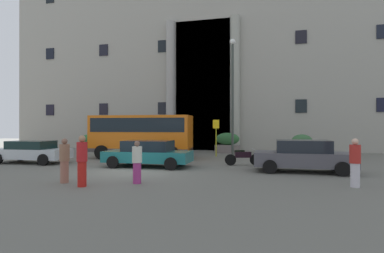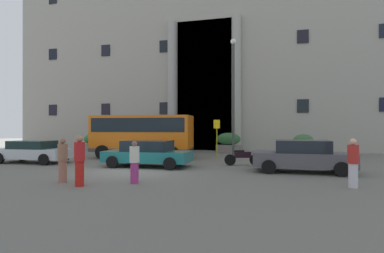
% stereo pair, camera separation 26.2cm
% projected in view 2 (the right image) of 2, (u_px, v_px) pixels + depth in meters
% --- Properties ---
extents(ground_plane, '(80.00, 64.00, 0.12)m').
position_uv_depth(ground_plane, '(132.00, 171.00, 14.48)').
color(ground_plane, '#626159').
extents(office_building_facade, '(37.63, 9.67, 17.27)m').
position_uv_depth(office_building_facade, '(206.00, 64.00, 31.41)').
color(office_building_facade, '#9D998D').
rests_on(office_building_facade, ground_plane).
extents(orange_minibus, '(6.77, 3.08, 2.83)m').
position_uv_depth(orange_minibus, '(143.00, 133.00, 20.27)').
color(orange_minibus, orange).
rests_on(orange_minibus, ground_plane).
extents(bus_stop_sign, '(0.44, 0.08, 2.58)m').
position_uv_depth(bus_stop_sign, '(217.00, 134.00, 21.21)').
color(bus_stop_sign, '#9FA016').
rests_on(bus_stop_sign, ground_plane).
extents(hedge_planter_far_west, '(1.57, 0.90, 1.53)m').
position_uv_depth(hedge_planter_far_west, '(303.00, 145.00, 22.11)').
color(hedge_planter_far_west, slate).
rests_on(hedge_planter_far_west, ground_plane).
extents(hedge_planter_far_east, '(1.94, 0.77, 1.61)m').
position_uv_depth(hedge_planter_far_east, '(229.00, 143.00, 23.87)').
color(hedge_planter_far_east, slate).
rests_on(hedge_planter_far_east, ground_plane).
extents(hedge_planter_east, '(1.44, 0.75, 1.44)m').
position_uv_depth(hedge_planter_east, '(91.00, 143.00, 26.49)').
color(hedge_planter_east, gray).
rests_on(hedge_planter_east, ground_plane).
extents(hedge_planter_entrance_right, '(1.98, 0.83, 1.36)m').
position_uv_depth(hedge_planter_entrance_right, '(180.00, 144.00, 24.69)').
color(hedge_planter_entrance_right, gray).
rests_on(hedge_planter_entrance_right, ground_plane).
extents(parked_compact_extra, '(4.48, 2.15, 1.37)m').
position_uv_depth(parked_compact_extra, '(148.00, 153.00, 15.77)').
color(parked_compact_extra, '#196567').
rests_on(parked_compact_extra, ground_plane).
extents(parked_estate_mid, '(4.35, 2.02, 1.28)m').
position_uv_depth(parked_estate_mid, '(32.00, 151.00, 17.49)').
color(parked_estate_mid, '#AFB7BC').
rests_on(parked_estate_mid, ground_plane).
extents(parked_coupe_end, '(4.36, 2.08, 1.47)m').
position_uv_depth(parked_coupe_end, '(302.00, 156.00, 13.83)').
color(parked_coupe_end, '#49474E').
rests_on(parked_coupe_end, ground_plane).
extents(motorcycle_near_kerb, '(1.98, 0.55, 0.89)m').
position_uv_depth(motorcycle_near_kerb, '(163.00, 155.00, 17.59)').
color(motorcycle_near_kerb, black).
rests_on(motorcycle_near_kerb, ground_plane).
extents(motorcycle_far_end, '(1.91, 0.78, 0.89)m').
position_uv_depth(motorcycle_far_end, '(242.00, 157.00, 16.28)').
color(motorcycle_far_end, black).
rests_on(motorcycle_far_end, ground_plane).
extents(pedestrian_woman_with_bag, '(0.36, 0.36, 1.56)m').
position_uv_depth(pedestrian_woman_with_bag, '(134.00, 162.00, 11.12)').
color(pedestrian_woman_with_bag, '#992F73').
rests_on(pedestrian_woman_with_bag, ground_plane).
extents(pedestrian_woman_dark_dress, '(0.36, 0.36, 1.78)m').
position_uv_depth(pedestrian_woman_dark_dress, '(80.00, 160.00, 10.56)').
color(pedestrian_woman_dark_dress, '#B31B16').
rests_on(pedestrian_woman_dark_dress, ground_plane).
extents(pedestrian_man_red_shirt, '(0.36, 0.36, 1.68)m').
position_uv_depth(pedestrian_man_red_shirt, '(353.00, 163.00, 10.32)').
color(pedestrian_man_red_shirt, silver).
rests_on(pedestrian_man_red_shirt, ground_plane).
extents(pedestrian_man_crossing, '(0.36, 0.36, 1.65)m').
position_uv_depth(pedestrian_man_crossing, '(63.00, 160.00, 11.28)').
color(pedestrian_man_crossing, '#955E4D').
rests_on(pedestrian_man_crossing, ground_plane).
extents(lamppost_plaza_centre, '(0.40, 0.40, 8.26)m').
position_uv_depth(lamppost_plaza_centre, '(233.00, 89.00, 21.14)').
color(lamppost_plaza_centre, '#383F39').
rests_on(lamppost_plaza_centre, ground_plane).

